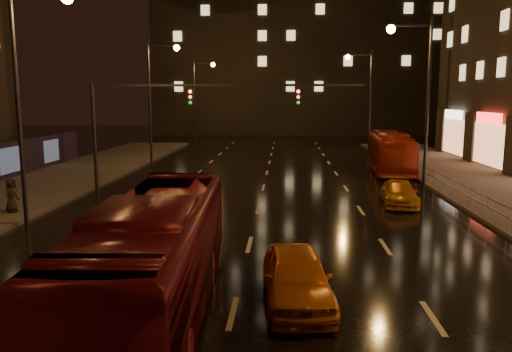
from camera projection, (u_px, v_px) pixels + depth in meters
The scene contains 9 objects.
ground at pixel (262, 194), 28.45m from camera, with size 140.00×140.00×0.00m, color black.
building_distant at pixel (304, 15), 76.71m from camera, with size 44.00×16.00×36.00m, color black.
traffic_signal at pixel (172, 110), 28.00m from camera, with size 15.31×0.32×6.20m.
railing_right at pixel (457, 186), 25.76m from camera, with size 0.05×56.00×1.00m.
bus_red at pixel (155, 256), 12.46m from camera, with size 2.54×10.84×3.02m, color #600D14.
bus_curb at pixel (390, 152), 36.63m from camera, with size 2.43×10.40×2.90m, color maroon.
taxi_near at pixel (297, 277), 13.17m from camera, with size 1.72×4.27×1.46m, color orange.
taxi_far at pixel (399, 193), 25.47m from camera, with size 1.66×4.09×1.19m, color #BC7311.
pedestrian_c at pixel (11, 195), 23.08m from camera, with size 0.78×0.51×1.59m, color black.
Camera 1 is at (1.28, -7.92, 5.41)m, focal length 35.00 mm.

